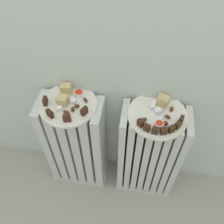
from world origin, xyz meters
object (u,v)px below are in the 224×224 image
(plate_left, at_px, (68,105))
(fork, at_px, (163,116))
(jam_bowl_left, at_px, (79,93))
(jam_bowl_right, at_px, (159,125))
(radiator_right, at_px, (149,154))
(radiator_left, at_px, (76,145))
(plate_right, at_px, (157,115))

(plate_left, relative_size, fork, 2.42)
(jam_bowl_left, bearing_deg, fork, -10.12)
(plate_left, bearing_deg, jam_bowl_right, -9.31)
(radiator_right, bearing_deg, radiator_left, -180.00)
(plate_right, bearing_deg, radiator_right, 63.43)
(plate_left, height_order, plate_right, same)
(radiator_left, bearing_deg, plate_left, 0.00)
(jam_bowl_left, xyz_separation_m, fork, (0.37, -0.07, -0.01))
(radiator_right, relative_size, plate_right, 2.48)
(fork, bearing_deg, jam_bowl_left, 169.88)
(radiator_right, xyz_separation_m, plate_left, (-0.38, -0.00, 0.32))
(radiator_left, distance_m, fork, 0.52)
(plate_left, bearing_deg, jam_bowl_left, 58.37)
(plate_left, xyz_separation_m, jam_bowl_right, (0.39, -0.06, 0.02))
(radiator_left, xyz_separation_m, fork, (0.40, -0.01, 0.33))
(jam_bowl_left, bearing_deg, radiator_right, -9.40)
(radiator_left, relative_size, fork, 6.01)
(jam_bowl_right, height_order, fork, jam_bowl_right)
(radiator_left, relative_size, radiator_right, 1.00)
(jam_bowl_left, bearing_deg, radiator_left, -121.63)
(plate_left, distance_m, fork, 0.40)
(jam_bowl_left, bearing_deg, jam_bowl_right, -18.95)
(radiator_right, xyz_separation_m, fork, (0.02, -0.01, 0.33))
(radiator_left, relative_size, jam_bowl_left, 14.88)
(jam_bowl_right, bearing_deg, jam_bowl_left, 161.05)
(plate_left, relative_size, jam_bowl_left, 6.00)
(radiator_right, xyz_separation_m, jam_bowl_left, (-0.35, 0.06, 0.34))
(radiator_left, height_order, jam_bowl_right, jam_bowl_right)
(radiator_right, height_order, jam_bowl_left, jam_bowl_left)
(plate_right, bearing_deg, radiator_left, 180.00)
(radiator_right, bearing_deg, jam_bowl_right, -85.14)
(jam_bowl_left, bearing_deg, plate_left, -121.63)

